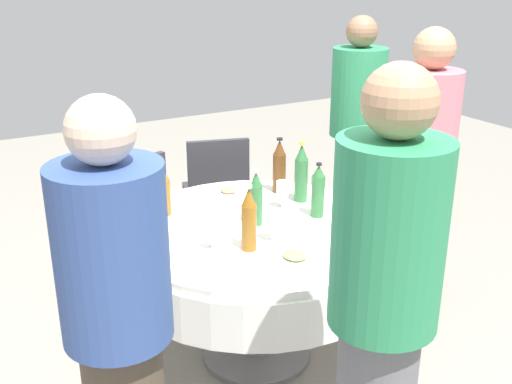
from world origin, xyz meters
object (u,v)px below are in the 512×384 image
object	(u,v)px
bottle_green_inner	(318,192)
plate_right	(175,235)
bottle_green_near	(301,174)
wine_glass_mid	(272,219)
plate_rear	(295,258)
person_outer	(381,319)
chair_far	(130,211)
person_mid	(120,336)
chair_west	(217,187)
bottle_amber_outer	(249,220)
plate_front	(356,225)
dining_table	(256,254)
wine_glass_near	(260,198)
person_inner	(355,140)
wine_glass_far	(212,226)
bottle_brown_left	(279,167)
person_left	(422,170)
bottle_amber_far	(164,193)
wine_glass_west	(283,190)
plate_south	(228,193)
bottle_green_mid	(256,199)

from	to	relation	value
bottle_green_inner	plate_right	world-z (taller)	bottle_green_inner
bottle_green_inner	bottle_green_near	size ratio (longest dim) A/B	0.86
wine_glass_mid	plate_rear	size ratio (longest dim) A/B	0.60
plate_rear	person_outer	xyz separation A→B (m)	(0.71, -0.14, 0.14)
chair_far	bottle_green_inner	bearing A→B (deg)	-76.06
plate_rear	chair_far	xyz separation A→B (m)	(-1.41, -0.27, -0.23)
person_mid	chair_west	size ratio (longest dim) A/B	1.84
wine_glass_mid	person_outer	bearing A→B (deg)	-9.67
bottle_amber_outer	plate_front	world-z (taller)	bottle_amber_outer
wine_glass_mid	plate_right	world-z (taller)	wine_glass_mid
plate_rear	plate_front	xyz separation A→B (m)	(-0.16, 0.45, -0.00)
dining_table	plate_front	size ratio (longest dim) A/B	5.40
wine_glass_near	chair_far	world-z (taller)	wine_glass_near
person_inner	chair_far	xyz separation A→B (m)	(-0.36, -1.41, -0.34)
person_outer	wine_glass_far	bearing A→B (deg)	-74.23
person_mid	bottle_brown_left	bearing A→B (deg)	-88.15
wine_glass_far	person_left	distance (m)	1.35
chair_west	plate_front	bearing A→B (deg)	-70.02
person_inner	chair_west	bearing A→B (deg)	-152.21
bottle_amber_far	wine_glass_far	xyz separation A→B (m)	(0.47, 0.04, -0.01)
wine_glass_far	plate_right	bearing A→B (deg)	-154.70
wine_glass_west	person_left	world-z (taller)	person_left
bottle_amber_outer	wine_glass_west	world-z (taller)	bottle_amber_outer
person_left	wine_glass_mid	bearing A→B (deg)	-80.25
wine_glass_near	wine_glass_far	world-z (taller)	wine_glass_far
person_outer	bottle_amber_far	bearing A→B (deg)	-75.00
wine_glass_near	bottle_amber_outer	bearing A→B (deg)	-37.36
bottle_brown_left	wine_glass_far	bearing A→B (deg)	-53.65
person_left	chair_west	bearing A→B (deg)	-147.02
bottle_brown_left	wine_glass_near	distance (m)	0.37
bottle_brown_left	plate_south	bearing A→B (deg)	-110.22
plate_south	plate_right	distance (m)	0.58
plate_south	person_left	xyz separation A→B (m)	(0.45, 0.98, 0.10)
bottle_brown_left	wine_glass_west	world-z (taller)	bottle_brown_left
plate_right	person_inner	distance (m)	1.59
bottle_green_mid	wine_glass_mid	world-z (taller)	bottle_green_mid
bottle_amber_outer	person_outer	bearing A→B (deg)	-1.48
bottle_amber_outer	plate_right	size ratio (longest dim) A/B	1.41
wine_glass_far	person_mid	size ratio (longest dim) A/B	0.09
bottle_green_inner	plate_south	bearing A→B (deg)	-152.46
bottle_amber_far	person_inner	size ratio (longest dim) A/B	0.15
bottle_green_near	person_inner	world-z (taller)	person_inner
wine_glass_mid	chair_far	world-z (taller)	wine_glass_mid
bottle_amber_far	person_mid	bearing A→B (deg)	-28.14
plate_right	dining_table	bearing A→B (deg)	78.99
bottle_green_mid	wine_glass_near	world-z (taller)	bottle_green_mid
bottle_brown_left	bottle_green_mid	xyz separation A→B (m)	(0.32, -0.33, -0.01)
wine_glass_far	plate_right	size ratio (longest dim) A/B	0.70
bottle_brown_left	plate_front	bearing A→B (deg)	7.66
wine_glass_near	chair_far	xyz separation A→B (m)	(-0.92, -0.38, -0.32)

